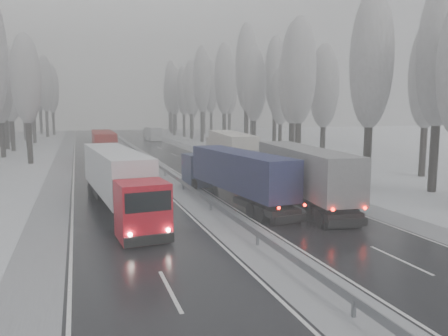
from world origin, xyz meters
TOP-DOWN VIEW (x-y plane):
  - ground at (0.00, 0.00)m, footprint 260.00×260.00m
  - carriageway_right at (5.25, 30.00)m, footprint 7.50×200.00m
  - carriageway_left at (-5.25, 30.00)m, footprint 7.50×200.00m
  - median_slush at (0.00, 30.00)m, footprint 3.00×200.00m
  - shoulder_right at (10.20, 30.00)m, footprint 2.40×200.00m
  - shoulder_left at (-10.20, 30.00)m, footprint 2.40×200.00m
  - median_guardrail at (0.00, 29.99)m, footprint 0.12×200.00m
  - tree_15 at (19.28, 12.71)m, footprint 3.60×3.60m
  - tree_16 at (15.04, 15.67)m, footprint 3.60×3.60m
  - tree_17 at (24.68, 19.67)m, footprint 3.60×3.60m
  - tree_18 at (14.51, 27.03)m, footprint 3.60×3.60m
  - tree_19 at (20.02, 31.03)m, footprint 3.60×3.60m
  - tree_20 at (17.90, 35.17)m, footprint 3.60×3.60m
  - tree_21 at (20.12, 39.17)m, footprint 3.60×3.60m
  - tree_22 at (17.02, 45.60)m, footprint 3.60×3.60m
  - tree_23 at (23.31, 49.60)m, footprint 3.60×3.60m
  - tree_24 at (17.90, 51.02)m, footprint 3.60×3.60m
  - tree_25 at (24.81, 55.02)m, footprint 3.60×3.60m
  - tree_26 at (17.56, 61.27)m, footprint 3.60×3.60m
  - tree_27 at (24.72, 65.27)m, footprint 3.60×3.60m
  - tree_28 at (16.34, 71.95)m, footprint 3.60×3.60m
  - tree_29 at (23.71, 75.95)m, footprint 3.60×3.60m
  - tree_30 at (16.56, 81.70)m, footprint 3.60×3.60m
  - tree_31 at (22.48, 85.70)m, footprint 3.60×3.60m
  - tree_32 at (16.63, 89.21)m, footprint 3.60×3.60m
  - tree_33 at (19.77, 93.21)m, footprint 3.60×3.60m
  - tree_34 at (15.73, 96.32)m, footprint 3.60×3.60m
  - tree_35 at (24.94, 100.32)m, footprint 3.60×3.60m
  - tree_36 at (17.04, 106.16)m, footprint 3.60×3.60m
  - tree_37 at (24.02, 110.16)m, footprint 3.60×3.60m
  - tree_38 at (18.73, 116.73)m, footprint 3.60×3.60m
  - tree_39 at (21.55, 120.73)m, footprint 3.60×3.60m
  - tree_62 at (-13.94, 43.73)m, footprint 3.60×3.60m
  - tree_66 at (-18.16, 62.35)m, footprint 3.60×3.60m
  - tree_67 at (-19.54, 66.35)m, footprint 3.60×3.60m
  - tree_68 at (-16.58, 69.11)m, footprint 3.60×3.60m
  - tree_70 at (-16.33, 79.19)m, footprint 3.60×3.60m
  - tree_71 at (-21.09, 83.19)m, footprint 3.60×3.60m
  - tree_72 at (-18.93, 88.54)m, footprint 3.60×3.60m
  - tree_73 at (-21.82, 92.54)m, footprint 3.60×3.60m
  - tree_74 at (-15.07, 99.33)m, footprint 3.60×3.60m
  - tree_75 at (-24.20, 103.33)m, footprint 3.60×3.60m
  - tree_76 at (-14.05, 108.72)m, footprint 3.60×3.60m
  - tree_77 at (-19.66, 112.72)m, footprint 3.60×3.60m
  - tree_78 at (-17.56, 115.31)m, footprint 3.60×3.60m
  - tree_79 at (-20.33, 119.31)m, footprint 3.60×3.60m
  - truck_grey_tarp at (6.55, 12.18)m, footprint 4.37×16.17m
  - truck_blue_box at (2.31, 14.12)m, footprint 3.92×14.92m
  - truck_cream_box at (7.41, 29.53)m, footprint 4.76×16.69m
  - box_truck_distant at (7.01, 78.02)m, footprint 2.86×8.03m
  - truck_red_white at (-5.88, 13.24)m, footprint 3.86×15.95m
  - truck_red_red at (-5.21, 39.66)m, footprint 2.59×15.56m

SIDE VIEW (x-z plane):
  - ground at x=0.00m, z-range 0.00..0.00m
  - carriageway_right at x=5.25m, z-range 0.00..0.03m
  - carriageway_left at x=-5.25m, z-range 0.00..0.03m
  - median_slush at x=0.00m, z-range 0.00..0.04m
  - shoulder_right at x=10.20m, z-range 0.00..0.04m
  - shoulder_left at x=-10.20m, z-range 0.00..0.04m
  - median_guardrail at x=0.00m, z-range 0.22..0.98m
  - box_truck_distant at x=7.01m, z-range 0.03..2.98m
  - truck_blue_box at x=2.31m, z-range 0.32..4.11m
  - truck_red_red at x=-5.21m, z-range 0.33..4.31m
  - truck_red_white at x=-5.88m, z-range 0.34..4.40m
  - truck_grey_tarp at x=6.55m, z-range 0.34..4.45m
  - truck_cream_box at x=7.41m, z-range 0.36..4.60m
  - tree_23 at x=23.31m, z-range 1.99..15.54m
  - tree_77 at x=-19.66m, z-range 2.10..16.42m
  - tree_33 at x=19.77m, z-range 2.10..16.42m
  - tree_19 at x=20.02m, z-range 2.13..16.70m
  - tree_72 at x=-18.93m, z-range 2.21..17.31m
  - tree_66 at x=-18.16m, z-range 2.22..17.45m
  - tree_17 at x=24.68m, z-range 2.27..17.80m
  - tree_20 at x=17.90m, z-range 2.29..18.00m
  - tree_22 at x=17.02m, z-range 2.31..18.17m
  - tree_62 at x=-13.94m, z-range 2.34..18.38m
  - tree_39 at x=21.55m, z-range 2.36..18.54m
  - tree_37 at x=24.02m, z-range 2.38..18.75m
  - tree_16 at x=15.04m, z-range 2.40..18.93m
  - tree_18 at x=14.51m, z-range 2.41..18.99m
  - tree_68 at x=-16.58m, z-range 2.42..19.07m
  - tree_79 at x=-20.33m, z-range 2.48..19.54m
  - tree_70 at x=-16.33m, z-range 2.48..19.57m
  - tree_67 at x=-19.54m, z-range 2.48..19.58m
  - tree_15 at x=19.28m, z-range 2.49..19.62m
  - tree_73 at x=-21.82m, z-range 2.50..19.72m
  - tree_32 at x=16.63m, z-range 2.51..19.85m
  - tree_27 at x=24.72m, z-range 2.55..20.17m
  - tree_34 at x=15.73m, z-range 2.55..20.19m
  - tree_30 at x=16.56m, z-range 2.59..20.45m
  - tree_38 at x=18.73m, z-range 2.60..20.58m
  - tree_29 at x=23.71m, z-range 2.62..20.73m
  - tree_35 at x=24.94m, z-range 2.64..20.89m
  - tree_76 at x=-14.05m, z-range 2.68..21.23m
  - tree_31 at x=22.48m, z-range 2.68..21.26m
  - tree_75 at x=-24.20m, z-range 2.69..21.29m
  - tree_21 at x=20.12m, z-range 2.69..21.31m
  - tree_26 at x=17.56m, z-range 2.71..21.49m
  - tree_25 at x=24.81m, z-range 2.80..22.24m
  - tree_78 at x=-17.56m, z-range 2.81..22.37m
  - tree_71 at x=-21.09m, z-range 2.82..22.43m
  - tree_28 at x=16.34m, z-range 2.82..22.45m
  - tree_74 at x=-15.07m, z-range 2.83..22.52m
  - tree_36 at x=17.04m, z-range 2.91..23.13m
  - tree_24 at x=17.90m, z-range 2.94..23.43m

